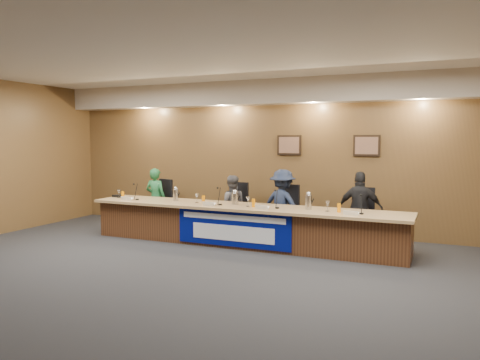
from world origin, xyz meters
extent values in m
plane|color=black|center=(0.00, 0.00, 0.00)|extent=(10.00, 10.00, 0.00)
cube|color=silver|center=(0.00, 0.00, 3.20)|extent=(10.00, 8.00, 0.04)
cube|color=brown|center=(0.00, 4.00, 1.60)|extent=(10.00, 0.04, 3.20)
cube|color=beige|center=(0.00, 3.75, 2.95)|extent=(10.00, 0.50, 0.50)
cube|color=#4A2916|center=(0.00, 2.40, 0.35)|extent=(6.00, 0.80, 0.70)
cube|color=#9C7B50|center=(0.00, 2.35, 0.72)|extent=(6.10, 0.95, 0.05)
cube|color=#020B6A|center=(0.00, 1.99, 0.38)|extent=(2.20, 0.02, 0.65)
cube|color=silver|center=(0.00, 1.97, 0.58)|extent=(2.00, 0.01, 0.10)
cube|color=silver|center=(0.00, 1.97, 0.30)|extent=(1.60, 0.01, 0.28)
cube|color=black|center=(0.40, 3.97, 1.85)|extent=(0.52, 0.04, 0.42)
cube|color=black|center=(2.00, 3.97, 1.85)|extent=(0.52, 0.04, 0.42)
imported|color=#1E5F32|center=(-2.41, 3.12, 0.67)|extent=(0.49, 0.33, 1.34)
imported|color=#4E4E54|center=(-0.56, 3.12, 0.62)|extent=(0.74, 0.67, 1.24)
imported|color=#19223B|center=(0.55, 3.12, 0.69)|extent=(1.00, 0.72, 1.39)
imported|color=black|center=(2.04, 3.12, 0.70)|extent=(0.84, 0.40, 1.39)
cube|color=black|center=(-2.41, 3.22, 0.48)|extent=(0.61, 0.61, 0.08)
cube|color=black|center=(-0.56, 3.22, 0.48)|extent=(0.57, 0.57, 0.08)
cube|color=black|center=(0.55, 3.22, 0.48)|extent=(0.57, 0.57, 0.08)
cube|color=black|center=(2.04, 3.22, 0.48)|extent=(0.49, 0.49, 0.08)
cube|color=white|center=(-2.42, 2.10, 0.80)|extent=(0.24, 0.08, 0.10)
cylinder|color=black|center=(-2.25, 2.23, 0.76)|extent=(0.07, 0.07, 0.02)
cylinder|color=orange|center=(-2.64, 2.27, 0.82)|extent=(0.06, 0.06, 0.15)
cylinder|color=silver|center=(-2.78, 2.32, 0.84)|extent=(0.08, 0.08, 0.18)
cube|color=white|center=(-0.55, 2.09, 0.80)|extent=(0.24, 0.08, 0.10)
cylinder|color=black|center=(-0.39, 2.26, 0.76)|extent=(0.07, 0.07, 0.02)
cylinder|color=orange|center=(-0.78, 2.33, 0.82)|extent=(0.06, 0.06, 0.15)
cylinder|color=silver|center=(-0.93, 2.33, 0.84)|extent=(0.08, 0.08, 0.18)
cube|color=white|center=(0.51, 2.09, 0.80)|extent=(0.24, 0.08, 0.10)
cylinder|color=black|center=(0.73, 2.29, 0.76)|extent=(0.07, 0.07, 0.02)
cylinder|color=orange|center=(0.28, 2.27, 0.82)|extent=(0.06, 0.06, 0.15)
cylinder|color=silver|center=(0.17, 2.28, 0.84)|extent=(0.08, 0.08, 0.18)
cube|color=white|center=(2.07, 2.07, 0.80)|extent=(0.24, 0.08, 0.10)
cylinder|color=black|center=(2.21, 2.25, 0.76)|extent=(0.07, 0.07, 0.02)
cylinder|color=orange|center=(1.83, 2.29, 0.82)|extent=(0.06, 0.06, 0.15)
cylinder|color=silver|center=(1.63, 2.30, 0.84)|extent=(0.08, 0.08, 0.18)
cylinder|color=silver|center=(-1.45, 2.42, 0.86)|extent=(0.11, 0.11, 0.23)
cylinder|color=silver|center=(-0.16, 2.44, 0.86)|extent=(0.13, 0.13, 0.22)
cylinder|color=silver|center=(1.27, 2.40, 0.88)|extent=(0.11, 0.11, 0.25)
cylinder|color=black|center=(-2.87, 2.45, 0.78)|extent=(0.32, 0.32, 0.05)
camera|label=1|loc=(3.47, -5.50, 1.99)|focal=35.00mm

